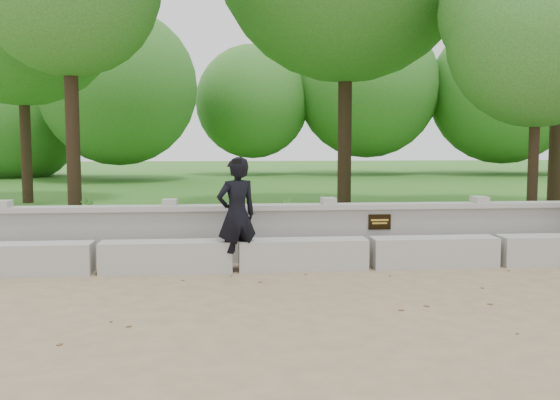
{
  "coord_description": "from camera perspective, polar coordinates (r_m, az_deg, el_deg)",
  "views": [
    {
      "loc": [
        -2.21,
        -7.15,
        1.89
      ],
      "look_at": [
        -1.34,
        1.95,
        1.03
      ],
      "focal_mm": 40.0,
      "sensor_mm": 36.0,
      "label": 1
    }
  ],
  "objects": [
    {
      "name": "concrete_bench",
      "position": [
        9.47,
        8.15,
        -4.82
      ],
      "size": [
        11.9,
        0.45,
        0.45
      ],
      "color": "#A7A59D",
      "rests_on": "ground"
    },
    {
      "name": "lawn",
      "position": [
        21.34,
        0.47,
        0.63
      ],
      "size": [
        40.0,
        22.0,
        0.25
      ],
      "primitive_type": "cube",
      "color": "#2A7322",
      "rests_on": "ground"
    },
    {
      "name": "parapet_wall",
      "position": [
        10.1,
        7.23,
        -2.79
      ],
      "size": [
        12.5,
        0.35,
        0.9
      ],
      "color": "#9D9B94",
      "rests_on": "ground"
    },
    {
      "name": "shrub_a",
      "position": [
        12.25,
        -17.13,
        -1.13
      ],
      "size": [
        0.35,
        0.39,
        0.61
      ],
      "primitive_type": "imported",
      "rotation": [
        0.0,
        0.0,
        1.05
      ],
      "color": "#387327",
      "rests_on": "lawn"
    },
    {
      "name": "man_main",
      "position": [
        9.02,
        -3.99,
        -1.36
      ],
      "size": [
        0.72,
        0.68,
        1.67
      ],
      "color": "black",
      "rests_on": "ground"
    },
    {
      "name": "ground",
      "position": [
        7.72,
        11.48,
        -8.92
      ],
      "size": [
        80.0,
        80.0,
        0.0
      ],
      "primitive_type": "plane",
      "color": "#9A815E",
      "rests_on": "ground"
    },
    {
      "name": "tree_near_right",
      "position": [
        12.88,
        22.56,
        14.68
      ],
      "size": [
        3.34,
        3.34,
        5.49
      ],
      "color": "#382619",
      "rests_on": "lawn"
    },
    {
      "name": "shrub_d",
      "position": [
        11.43,
        0.42,
        -1.4
      ],
      "size": [
        0.44,
        0.44,
        0.59
      ],
      "primitive_type": "imported",
      "rotation": [
        0.0,
        0.0,
        5.55
      ],
      "color": "#387327",
      "rests_on": "lawn"
    },
    {
      "name": "shrub_b",
      "position": [
        11.25,
        15.01,
        -1.76
      ],
      "size": [
        0.39,
        0.4,
        0.56
      ],
      "primitive_type": "imported",
      "rotation": [
        0.0,
        0.0,
        2.22
      ],
      "color": "#387327",
      "rests_on": "lawn"
    }
  ]
}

